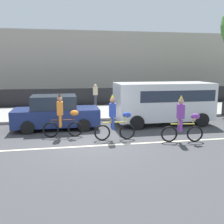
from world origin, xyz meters
TOP-DOWN VIEW (x-y plane):
  - ground_plane at (0.00, 0.00)m, footprint 80.00×80.00m
  - road_centre_line at (0.00, -0.50)m, footprint 36.00×0.14m
  - sidewalk_curb at (0.00, 6.50)m, footprint 60.00×5.00m
  - fence_line at (0.00, 9.40)m, footprint 40.00×0.08m
  - building_backdrop at (2.46, 18.00)m, footprint 28.00×8.00m
  - parade_cyclist_orange at (-1.15, 1.02)m, footprint 1.72×0.50m
  - parade_cyclist_cobalt at (0.96, 0.16)m, footprint 1.72×0.50m
  - parade_cyclist_purple at (3.57, -0.63)m, footprint 1.71×0.52m
  - parked_van_white at (4.11, 2.70)m, footprint 5.00×2.22m
  - parked_car_navy at (-1.49, 2.65)m, footprint 4.10×1.92m
  - pedestrian_onlooker at (1.13, 8.25)m, footprint 0.32×0.20m

SIDE VIEW (x-z plane):
  - ground_plane at x=0.00m, z-range 0.00..0.00m
  - road_centre_line at x=0.00m, z-range 0.00..0.01m
  - sidewalk_curb at x=0.00m, z-range 0.00..0.15m
  - fence_line at x=0.00m, z-range 0.00..1.40m
  - parked_car_navy at x=-1.49m, z-range -0.04..1.60m
  - parade_cyclist_orange at x=-1.15m, z-range -0.12..1.80m
  - parade_cyclist_cobalt at x=0.96m, z-range -0.12..1.80m
  - parade_cyclist_purple at x=3.57m, z-range -0.12..1.80m
  - pedestrian_onlooker at x=1.13m, z-range 0.20..1.82m
  - parked_van_white at x=4.11m, z-range 0.19..2.37m
  - building_backdrop at x=2.46m, z-range 0.00..6.17m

